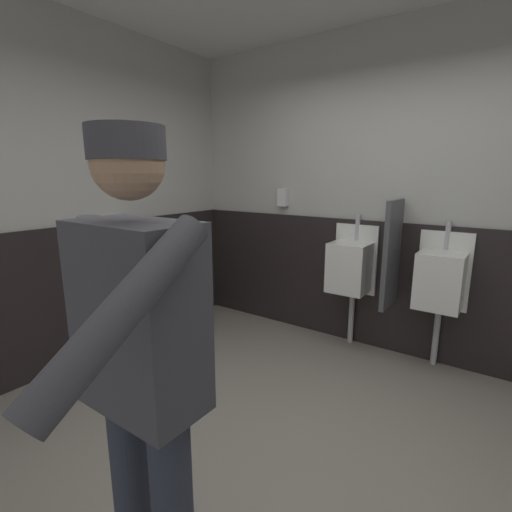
{
  "coord_description": "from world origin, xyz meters",
  "views": [
    {
      "loc": [
        0.88,
        -1.63,
        1.6
      ],
      "look_at": [
        -0.03,
        -0.34,
        1.25
      ],
      "focal_mm": 26.09,
      "sensor_mm": 36.0,
      "label": 1
    }
  ],
  "objects_px": {
    "person": "(139,359)",
    "soap_dispenser": "(283,197)",
    "urinal_left": "(351,266)",
    "urinal_middle": "(441,279)",
    "trash_bin": "(156,309)",
    "hand_dryer": "(122,236)"
  },
  "relations": [
    {
      "from": "trash_bin",
      "to": "hand_dryer",
      "type": "bearing_deg",
      "value": -141.16
    },
    {
      "from": "urinal_left",
      "to": "soap_dispenser",
      "type": "bearing_deg",
      "value": 171.56
    },
    {
      "from": "urinal_left",
      "to": "person",
      "type": "height_order",
      "value": "person"
    },
    {
      "from": "person",
      "to": "soap_dispenser",
      "type": "height_order",
      "value": "person"
    },
    {
      "from": "person",
      "to": "soap_dispenser",
      "type": "bearing_deg",
      "value": 111.91
    },
    {
      "from": "person",
      "to": "soap_dispenser",
      "type": "xyz_separation_m",
      "value": [
        -1.06,
        2.63,
        0.35
      ]
    },
    {
      "from": "urinal_left",
      "to": "trash_bin",
      "type": "xyz_separation_m",
      "value": [
        -1.48,
        -1.04,
        -0.42
      ]
    },
    {
      "from": "urinal_left",
      "to": "person",
      "type": "relative_size",
      "value": 0.72
    },
    {
      "from": "urinal_middle",
      "to": "trash_bin",
      "type": "height_order",
      "value": "urinal_middle"
    },
    {
      "from": "hand_dryer",
      "to": "soap_dispenser",
      "type": "relative_size",
      "value": 1.56
    },
    {
      "from": "person",
      "to": "hand_dryer",
      "type": "relative_size",
      "value": 6.19
    },
    {
      "from": "urinal_middle",
      "to": "person",
      "type": "relative_size",
      "value": 0.72
    },
    {
      "from": "person",
      "to": "hand_dryer",
      "type": "xyz_separation_m",
      "value": [
        -1.93,
        1.31,
        0.05
      ]
    },
    {
      "from": "urinal_middle",
      "to": "hand_dryer",
      "type": "xyz_separation_m",
      "value": [
        -2.43,
        -1.21,
        0.28
      ]
    },
    {
      "from": "urinal_left",
      "to": "urinal_middle",
      "type": "xyz_separation_m",
      "value": [
        0.75,
        0.0,
        0.0
      ]
    },
    {
      "from": "trash_bin",
      "to": "soap_dispenser",
      "type": "distance_m",
      "value": 1.68
    },
    {
      "from": "trash_bin",
      "to": "soap_dispenser",
      "type": "bearing_deg",
      "value": 59.99
    },
    {
      "from": "urinal_left",
      "to": "hand_dryer",
      "type": "relative_size",
      "value": 4.43
    },
    {
      "from": "urinal_middle",
      "to": "hand_dryer",
      "type": "bearing_deg",
      "value": -153.59
    },
    {
      "from": "urinal_middle",
      "to": "soap_dispenser",
      "type": "relative_size",
      "value": 6.89
    },
    {
      "from": "soap_dispenser",
      "to": "urinal_left",
      "type": "bearing_deg",
      "value": -8.44
    },
    {
      "from": "urinal_middle",
      "to": "soap_dispenser",
      "type": "xyz_separation_m",
      "value": [
        -1.56,
        0.12,
        0.59
      ]
    }
  ]
}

